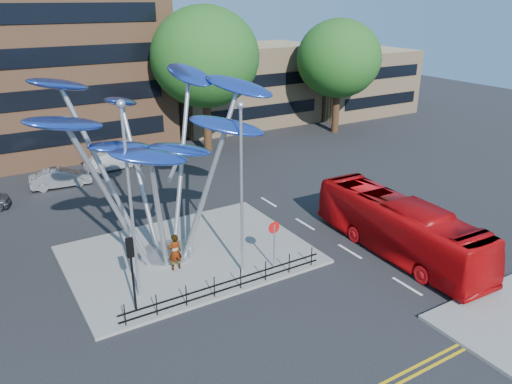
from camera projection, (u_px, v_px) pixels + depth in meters
ground at (267, 307)px, 21.72m from camera, size 120.00×120.00×0.00m
traffic_island at (189, 255)px, 25.98m from camera, size 12.00×9.00×0.15m
low_building_near at (242, 85)px, 51.85m from camera, size 15.00×8.00×8.00m
low_building_far at (357, 82)px, 57.21m from camera, size 12.00×8.00×7.00m
tree_right at (205, 57)px, 40.15m from camera, size 8.80×8.80×12.11m
tree_far at (339, 59)px, 47.25m from camera, size 8.00×8.00×10.81m
leaf_sculpture at (155, 127)px, 23.52m from camera, size 12.72×9.54×9.51m
street_lamp_left at (129, 187)px, 20.37m from camera, size 0.36×0.36×8.80m
street_lamp_right at (241, 175)px, 22.48m from camera, size 0.36×0.36×8.30m
traffic_light_island at (131, 259)px, 20.33m from camera, size 0.28×0.18×3.42m
no_entry_sign_island at (274, 237)px, 24.02m from camera, size 0.60×0.10×2.45m
pedestrian_railing_front at (228, 285)px, 22.38m from camera, size 10.00×0.06×1.00m
red_bus at (399, 227)px, 25.78m from camera, size 2.89×10.77×2.98m
pedestrian at (175, 252)px, 24.12m from camera, size 0.69×0.46×1.87m
parked_car_mid at (60, 178)px, 35.20m from camera, size 4.19×1.75×1.35m
parked_car_right at (114, 160)px, 39.09m from camera, size 4.83×2.24×1.37m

